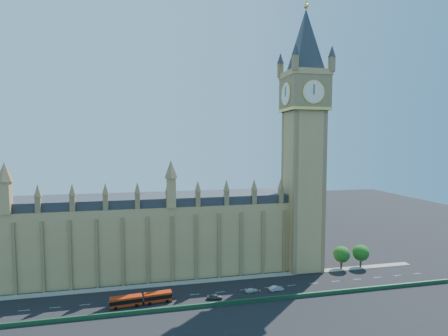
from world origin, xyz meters
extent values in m
plane|color=black|center=(0.00, 0.00, 0.00)|extent=(400.00, 400.00, 0.00)
cube|color=tan|center=(-25.00, 22.00, 12.50)|extent=(120.00, 20.00, 25.00)
cube|color=#2D3035|center=(-25.00, 22.00, 26.50)|extent=(120.00, 18.00, 3.00)
cube|color=tan|center=(38.00, 14.00, 29.00)|extent=(12.00, 12.00, 58.00)
cube|color=olive|center=(38.00, 14.00, 64.00)|extent=(14.00, 14.00, 12.00)
cylinder|color=silver|center=(38.00, 6.85, 64.00)|extent=(7.20, 0.30, 7.20)
cube|color=tan|center=(38.00, 14.00, 71.00)|extent=(14.50, 14.50, 2.00)
pyramid|color=#2D3035|center=(38.00, 14.00, 94.00)|extent=(20.59, 20.59, 22.00)
sphere|color=#F2C64C|center=(38.00, 14.00, 94.80)|extent=(1.80, 1.80, 1.80)
cube|color=#1E4C2D|center=(0.00, -9.00, 0.60)|extent=(160.00, 0.60, 1.20)
cube|color=gray|center=(0.00, 9.50, 0.08)|extent=(160.00, 3.00, 0.16)
cylinder|color=#382619|center=(52.00, 10.00, 2.00)|extent=(0.70, 0.70, 4.00)
sphere|color=#1E5416|center=(52.00, 10.00, 5.50)|extent=(6.00, 6.00, 6.00)
sphere|color=#1E5416|center=(52.80, 10.30, 6.10)|extent=(4.38, 4.38, 4.38)
cylinder|color=#382619|center=(60.00, 10.00, 2.00)|extent=(0.70, 0.70, 4.00)
sphere|color=#1E5416|center=(60.00, 10.00, 5.50)|extent=(6.00, 6.00, 6.00)
sphere|color=#1E5416|center=(60.80, 10.30, 6.10)|extent=(4.38, 4.38, 4.38)
cube|color=#B0280B|center=(-24.22, -3.84, 1.49)|extent=(9.15, 3.36, 2.98)
cube|color=#B0280B|center=(-15.22, -2.94, 1.49)|extent=(8.16, 3.27, 2.98)
cube|color=black|center=(-24.22, -3.84, 1.85)|extent=(9.20, 3.42, 1.13)
cube|color=black|center=(-15.22, -2.94, 1.85)|extent=(8.21, 3.32, 1.13)
cylinder|color=black|center=(-19.97, -3.42, 1.34)|extent=(1.03, 2.45, 2.38)
cylinder|color=black|center=(-26.94, -5.36, 0.50)|extent=(1.02, 0.40, 0.99)
cylinder|color=black|center=(-27.19, -2.89, 0.50)|extent=(1.02, 0.40, 0.99)
cylinder|color=black|center=(-21.25, -4.79, 0.50)|extent=(1.02, 0.40, 0.99)
cylinder|color=black|center=(-21.50, -2.32, 0.50)|extent=(1.02, 0.40, 0.99)
cylinder|color=black|center=(-17.63, -4.43, 0.50)|extent=(1.02, 0.40, 0.99)
cylinder|color=black|center=(-17.88, -1.96, 0.50)|extent=(1.02, 0.40, 0.99)
cylinder|color=black|center=(-12.57, -3.92, 0.50)|extent=(1.02, 0.40, 0.99)
cylinder|color=black|center=(-12.82, -1.45, 0.50)|extent=(1.02, 0.40, 0.99)
imported|color=#414448|center=(1.45, -4.49, 0.80)|extent=(4.88, 2.50, 1.59)
imported|color=#B7B8BF|center=(21.67, -2.80, 0.76)|extent=(4.69, 1.86, 1.52)
imported|color=silver|center=(13.72, -2.30, 0.62)|extent=(4.28, 1.75, 1.24)
cube|color=black|center=(14.00, -2.26, 0.02)|extent=(0.48, 0.48, 0.04)
cone|color=orange|center=(14.00, -2.26, 0.32)|extent=(0.52, 0.52, 0.64)
cylinder|color=white|center=(14.00, -2.26, 0.41)|extent=(0.31, 0.31, 0.11)
cube|color=black|center=(14.81, -1.16, 0.02)|extent=(0.53, 0.53, 0.04)
cone|color=#F0580C|center=(14.81, -1.16, 0.38)|extent=(0.59, 0.59, 0.75)
cylinder|color=white|center=(14.81, -1.16, 0.48)|extent=(0.37, 0.37, 0.13)
cube|color=black|center=(16.22, -2.63, 0.02)|extent=(0.48, 0.48, 0.05)
cone|color=#F5450C|center=(16.22, -2.63, 0.40)|extent=(0.53, 0.53, 0.79)
cylinder|color=white|center=(16.22, -2.63, 0.51)|extent=(0.38, 0.38, 0.14)
cube|color=black|center=(19.41, -1.31, 0.02)|extent=(0.44, 0.44, 0.04)
cone|color=#DA430B|center=(19.41, -1.31, 0.33)|extent=(0.49, 0.49, 0.66)
cylinder|color=white|center=(19.41, -1.31, 0.42)|extent=(0.32, 0.32, 0.11)
camera|label=1|loc=(-17.41, -103.99, 47.17)|focal=28.00mm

